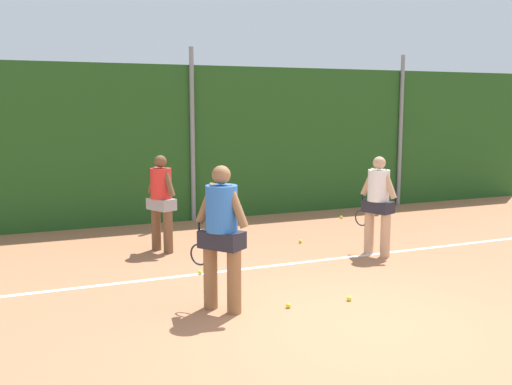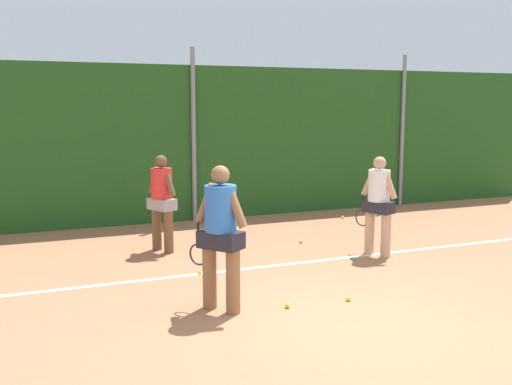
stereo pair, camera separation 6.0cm
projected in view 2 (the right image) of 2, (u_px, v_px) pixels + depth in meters
name	position (u px, v px, depth m)	size (l,w,h in m)	color
ground_plane	(285.00, 278.00, 8.73)	(29.16, 29.16, 0.00)	#B2704C
hedge_fence_backdrop	(192.00, 144.00, 12.98)	(18.95, 0.25, 3.40)	#23511E
fence_post_center	(194.00, 135.00, 12.80)	(0.10, 0.10, 3.78)	gray
fence_post_right	(402.00, 131.00, 14.84)	(0.10, 0.10, 3.78)	gray
court_baseline_paint	(268.00, 266.00, 9.34)	(13.85, 0.10, 0.01)	white
player_foreground_near	(220.00, 230.00, 7.20)	(0.60, 0.66, 1.82)	#8C603D
player_midcourt	(378.00, 201.00, 9.91)	(0.45, 0.73, 1.69)	tan
player_backcourt_far	(162.00, 198.00, 10.20)	(0.47, 0.66, 1.69)	brown
tennis_ball_0	(348.00, 299.00, 7.70)	(0.07, 0.07, 0.07)	#CCDB33
tennis_ball_2	(301.00, 241.00, 10.94)	(0.07, 0.07, 0.07)	#CCDB33
tennis_ball_4	(287.00, 305.00, 7.43)	(0.07, 0.07, 0.07)	#CCDB33
tennis_ball_5	(343.00, 217.00, 13.30)	(0.07, 0.07, 0.07)	#CCDB33
tennis_ball_6	(202.00, 236.00, 11.40)	(0.07, 0.07, 0.07)	#CCDB33
tennis_ball_7	(200.00, 272.00, 8.92)	(0.07, 0.07, 0.07)	#CCDB33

